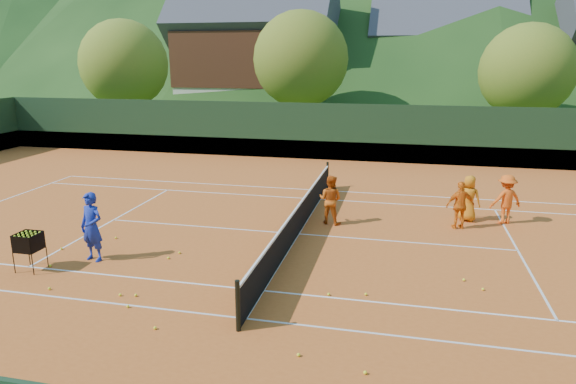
% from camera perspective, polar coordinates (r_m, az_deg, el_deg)
% --- Properties ---
extents(ground, '(400.00, 400.00, 0.00)m').
position_cam_1_polar(ground, '(16.06, 1.17, -4.75)').
color(ground, '#2F5119').
rests_on(ground, ground).
extents(clay_court, '(40.00, 24.00, 0.02)m').
position_cam_1_polar(clay_court, '(16.06, 1.17, -4.72)').
color(clay_court, '#B9551E').
rests_on(clay_court, ground).
extents(coach, '(0.77, 0.58, 1.89)m').
position_cam_1_polar(coach, '(14.72, -20.96, -3.65)').
color(coach, '#192DA7').
rests_on(coach, clay_court).
extents(student_a, '(0.91, 0.79, 1.62)m').
position_cam_1_polar(student_a, '(16.89, 4.72, -0.85)').
color(student_a, '#CE5612').
rests_on(student_a, clay_court).
extents(student_b, '(0.98, 0.62, 1.55)m').
position_cam_1_polar(student_b, '(17.23, 18.60, -1.41)').
color(student_b, orange).
rests_on(student_b, clay_court).
extents(student_c, '(0.88, 0.72, 1.56)m').
position_cam_1_polar(student_c, '(18.14, 19.42, -0.67)').
color(student_c, orange).
rests_on(student_c, clay_court).
extents(student_d, '(1.21, 0.95, 1.64)m').
position_cam_1_polar(student_d, '(18.33, 23.07, -0.74)').
color(student_d, '#F95D16').
rests_on(student_d, clay_court).
extents(tennis_ball_0, '(0.07, 0.07, 0.07)m').
position_cam_1_polar(tennis_ball_0, '(15.00, -24.91, -7.43)').
color(tennis_ball_0, '#EFF528').
rests_on(tennis_ball_0, clay_court).
extents(tennis_ball_1, '(0.07, 0.07, 0.07)m').
position_cam_1_polar(tennis_ball_1, '(16.48, -18.59, -4.84)').
color(tennis_ball_1, '#EFF528').
rests_on(tennis_ball_1, clay_court).
extents(tennis_ball_2, '(0.07, 0.07, 0.07)m').
position_cam_1_polar(tennis_ball_2, '(13.53, 18.95, -9.21)').
color(tennis_ball_2, '#EFF528').
rests_on(tennis_ball_2, clay_court).
extents(tennis_ball_3, '(0.07, 0.07, 0.07)m').
position_cam_1_polar(tennis_ball_3, '(12.14, 4.53, -11.25)').
color(tennis_ball_3, '#EFF528').
rests_on(tennis_ball_3, clay_court).
extents(tennis_ball_4, '(0.07, 0.07, 0.07)m').
position_cam_1_polar(tennis_ball_4, '(9.56, 8.58, -19.23)').
color(tennis_ball_4, '#EFF528').
rests_on(tennis_ball_4, clay_court).
extents(tennis_ball_5, '(0.07, 0.07, 0.07)m').
position_cam_1_polar(tennis_ball_5, '(14.80, -11.97, -6.61)').
color(tennis_ball_5, '#EFF528').
rests_on(tennis_ball_5, clay_court).
extents(tennis_ball_6, '(0.07, 0.07, 0.07)m').
position_cam_1_polar(tennis_ball_6, '(9.93, 1.18, -17.64)').
color(tennis_ball_6, '#EFF528').
rests_on(tennis_ball_6, clay_court).
extents(tennis_ball_7, '(0.07, 0.07, 0.07)m').
position_cam_1_polar(tennis_ball_7, '(13.61, -24.99, -9.70)').
color(tennis_ball_7, '#EFF528').
rests_on(tennis_ball_7, clay_court).
extents(tennis_ball_8, '(0.07, 0.07, 0.07)m').
position_cam_1_polar(tennis_ball_8, '(16.14, -23.87, -5.77)').
color(tennis_ball_8, '#EFF528').
rests_on(tennis_ball_8, clay_court).
extents(tennis_ball_9, '(0.07, 0.07, 0.07)m').
position_cam_1_polar(tennis_ball_9, '(13.18, 20.84, -10.05)').
color(tennis_ball_9, '#EFF528').
rests_on(tennis_ball_9, clay_court).
extents(tennis_ball_10, '(0.07, 0.07, 0.07)m').
position_cam_1_polar(tennis_ball_10, '(12.24, 8.64, -11.15)').
color(tennis_ball_10, '#EFF528').
rests_on(tennis_ball_10, clay_court).
extents(tennis_ball_12, '(0.07, 0.07, 0.07)m').
position_cam_1_polar(tennis_ball_12, '(12.56, -16.56, -10.94)').
color(tennis_ball_12, '#EFF528').
rests_on(tennis_ball_12, clay_court).
extents(tennis_ball_13, '(0.07, 0.07, 0.07)m').
position_cam_1_polar(tennis_ball_13, '(14.50, -13.15, -7.14)').
color(tennis_ball_13, '#EFF528').
rests_on(tennis_ball_13, clay_court).
extents(tennis_ball_15, '(0.07, 0.07, 0.07)m').
position_cam_1_polar(tennis_ball_15, '(12.69, -18.15, -10.80)').
color(tennis_ball_15, '#EFF528').
rests_on(tennis_ball_15, clay_court).
extents(tennis_ball_16, '(0.07, 0.07, 0.07)m').
position_cam_1_polar(tennis_ball_16, '(11.09, -14.56, -14.42)').
color(tennis_ball_16, '#EFF528').
rests_on(tennis_ball_16, clay_court).
extents(tennis_ball_17, '(0.07, 0.07, 0.07)m').
position_cam_1_polar(tennis_ball_17, '(12.10, -17.36, -12.03)').
color(tennis_ball_17, '#EFF528').
rests_on(tennis_ball_17, clay_court).
extents(court_lines, '(23.83, 11.03, 0.00)m').
position_cam_1_polar(court_lines, '(16.06, 1.17, -4.67)').
color(court_lines, white).
rests_on(court_lines, clay_court).
extents(tennis_net, '(0.10, 12.07, 1.10)m').
position_cam_1_polar(tennis_net, '(15.90, 1.18, -2.98)').
color(tennis_net, black).
rests_on(tennis_net, clay_court).
extents(perimeter_fence, '(40.40, 24.24, 3.00)m').
position_cam_1_polar(perimeter_fence, '(15.68, 1.19, -0.38)').
color(perimeter_fence, black).
rests_on(perimeter_fence, clay_court).
extents(ball_hopper, '(0.57, 0.57, 1.00)m').
position_cam_1_polar(ball_hopper, '(14.78, -26.88, -5.04)').
color(ball_hopper, black).
rests_on(ball_hopper, clay_court).
extents(chalet_left, '(13.80, 9.93, 12.92)m').
position_cam_1_polar(chalet_left, '(46.69, -3.53, 15.13)').
color(chalet_left, beige).
rests_on(chalet_left, ground).
extents(chalet_mid, '(12.65, 8.82, 11.45)m').
position_cam_1_polar(chalet_mid, '(48.92, 16.78, 13.77)').
color(chalet_mid, beige).
rests_on(chalet_mid, ground).
extents(tree_a, '(6.00, 6.00, 7.88)m').
position_cam_1_polar(tree_a, '(37.95, -17.80, 13.37)').
color(tree_a, '#3F2719').
rests_on(tree_a, ground).
extents(tree_b, '(6.40, 6.40, 8.40)m').
position_cam_1_polar(tree_b, '(35.53, 1.43, 14.53)').
color(tree_b, '#3F2819').
rests_on(tree_b, ground).
extents(tree_c, '(5.60, 5.60, 7.35)m').
position_cam_1_polar(tree_c, '(34.55, 25.02, 12.09)').
color(tree_c, '#3E2719').
rests_on(tree_c, ground).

